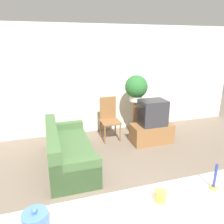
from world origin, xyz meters
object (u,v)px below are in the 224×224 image
object	(u,v)px
potted_plant	(136,87)
wooden_chair	(109,117)
decorative_bowl	(36,221)
television	(152,113)
couch	(67,152)

from	to	relation	value
potted_plant	wooden_chair	bearing A→B (deg)	178.41
wooden_chair	decorative_bowl	distance (m)	3.84
wooden_chair	potted_plant	bearing A→B (deg)	-1.59
television	wooden_chair	world-z (taller)	television
decorative_bowl	wooden_chair	bearing A→B (deg)	65.76
television	decorative_bowl	distance (m)	3.83
television	wooden_chair	bearing A→B (deg)	148.73
television	potted_plant	bearing A→B (deg)	111.22
potted_plant	decorative_bowl	xyz separation A→B (m)	(-2.24, -3.45, -0.16)
wooden_chair	potted_plant	size ratio (longest dim) A/B	1.62
television	wooden_chair	distance (m)	1.04
couch	television	world-z (taller)	television
couch	television	distance (m)	2.09
couch	potted_plant	size ratio (longest dim) A/B	2.97
couch	television	size ratio (longest dim) A/B	3.13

